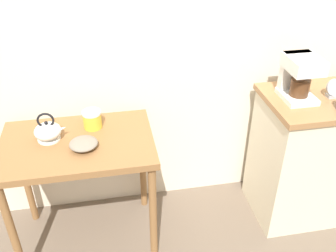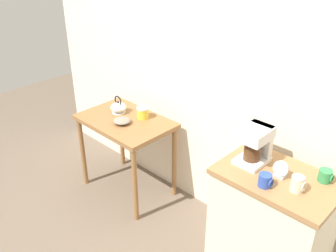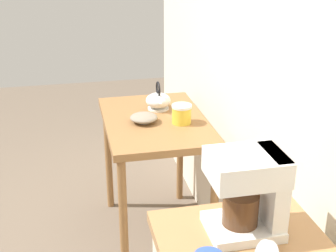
# 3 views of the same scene
# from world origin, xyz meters

# --- Properties ---
(ground_plane) EXTENTS (8.00, 8.00, 0.00)m
(ground_plane) POSITION_xyz_m (0.00, 0.00, 0.00)
(ground_plane) COLOR #6B5B4C
(wooden_table) EXTENTS (0.84, 0.56, 0.77)m
(wooden_table) POSITION_xyz_m (-0.73, 0.01, 0.66)
(wooden_table) COLOR olive
(wooden_table) RESTS_ON ground_plane
(kitchen_counter) EXTENTS (0.76, 0.51, 0.89)m
(kitchen_counter) POSITION_xyz_m (0.77, 0.02, 0.45)
(kitchen_counter) COLOR beige
(kitchen_counter) RESTS_ON ground_plane
(bowl_stoneware) EXTENTS (0.15, 0.15, 0.05)m
(bowl_stoneware) POSITION_xyz_m (-0.69, -0.06, 0.79)
(bowl_stoneware) COLOR gray
(bowl_stoneware) RESTS_ON wooden_table
(teakettle) EXTENTS (0.18, 0.15, 0.17)m
(teakettle) POSITION_xyz_m (-0.88, 0.06, 0.82)
(teakettle) COLOR white
(teakettle) RESTS_ON wooden_table
(canister_enamel) EXTENTS (0.11, 0.11, 0.10)m
(canister_enamel) POSITION_xyz_m (-0.64, 0.14, 0.82)
(canister_enamel) COLOR gold
(canister_enamel) RESTS_ON wooden_table
(coffee_maker) EXTENTS (0.18, 0.22, 0.26)m
(coffee_maker) POSITION_xyz_m (0.56, 0.06, 1.03)
(coffee_maker) COLOR white
(coffee_maker) RESTS_ON kitchen_counter
(table_clock) EXTENTS (0.10, 0.05, 0.11)m
(table_clock) POSITION_xyz_m (0.78, 0.02, 0.94)
(table_clock) COLOR #B2B5BA
(table_clock) RESTS_ON kitchen_counter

